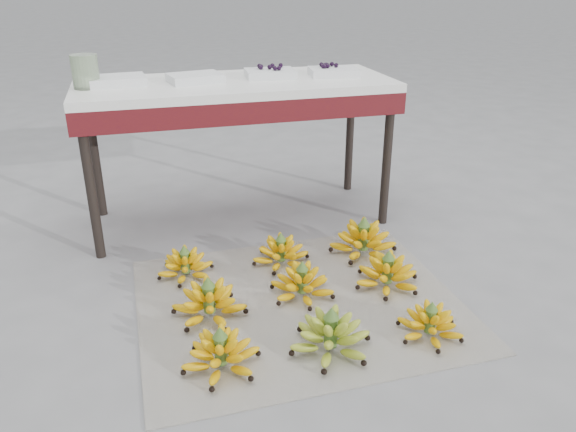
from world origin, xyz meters
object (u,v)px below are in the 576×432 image
object	(u,v)px
bunch_front_center	(331,336)
bunch_mid_right	(387,274)
vendor_table	(236,98)
bunch_mid_left	(209,303)
bunch_front_right	(430,324)
bunch_back_left	(186,265)
bunch_mid_center	(302,284)
glass_jar	(85,72)
bunch_front_left	(221,354)
tray_far_left	(117,80)
newspaper_mat	(299,303)
tray_right	(270,73)
tray_left	(195,78)
tray_far_right	(333,71)
bunch_back_center	(281,253)
bunch_back_right	(363,241)

from	to	relation	value
bunch_front_center	bunch_mid_right	distance (m)	0.51
vendor_table	bunch_mid_left	bearing A→B (deg)	-108.42
bunch_front_right	bunch_back_left	bearing A→B (deg)	137.20
bunch_mid_center	glass_jar	size ratio (longest dim) A/B	2.22
bunch_front_center	bunch_mid_center	xyz separation A→B (m)	(0.01, 0.37, -0.01)
bunch_mid_right	bunch_back_left	xyz separation A→B (m)	(-0.80, 0.31, -0.01)
bunch_front_left	tray_far_left	size ratio (longest dim) A/B	1.02
newspaper_mat	bunch_mid_left	world-z (taller)	bunch_mid_left
bunch_mid_right	tray_right	distance (m)	1.16
bunch_mid_left	tray_right	world-z (taller)	tray_right
bunch_mid_left	tray_left	distance (m)	1.13
bunch_mid_right	tray_left	bearing A→B (deg)	140.27
bunch_back_left	tray_left	world-z (taller)	tray_left
tray_far_left	tray_far_right	size ratio (longest dim) A/B	1.04
tray_far_left	tray_left	bearing A→B (deg)	-4.34
newspaper_mat	bunch_mid_right	world-z (taller)	bunch_mid_right
bunch_front_right	glass_jar	world-z (taller)	glass_jar
bunch_back_left	bunch_back_center	distance (m)	0.42
newspaper_mat	bunch_front_left	bearing A→B (deg)	-139.18
bunch_front_left	bunch_back_right	bearing A→B (deg)	41.93
vendor_table	tray_far_left	bearing A→B (deg)	175.83
newspaper_mat	tray_right	bearing A→B (deg)	82.59
bunch_mid_right	glass_jar	xyz separation A→B (m)	(-1.13, 0.85, 0.74)
bunch_front_center	tray_far_right	world-z (taller)	tray_far_right
bunch_front_left	bunch_back_center	bearing A→B (deg)	61.96
bunch_mid_left	glass_jar	world-z (taller)	glass_jar
vendor_table	bunch_mid_right	bearing A→B (deg)	-62.21
tray_far_right	tray_far_left	bearing A→B (deg)	177.71
bunch_mid_left	tray_far_left	xyz separation A→B (m)	(-0.25, 0.92, 0.68)
bunch_back_left	tray_right	size ratio (longest dim) A/B	1.00
bunch_back_center	tray_left	distance (m)	0.93
bunch_front_left	tray_far_right	xyz separation A→B (m)	(0.80, 1.19, 0.69)
vendor_table	glass_jar	world-z (taller)	glass_jar
bunch_front_left	bunch_back_right	world-z (taller)	bunch_back_right
newspaper_mat	bunch_back_center	distance (m)	0.33
bunch_front_center	bunch_back_right	bearing A→B (deg)	83.83
bunch_front_center	bunch_mid_center	distance (m)	0.37
bunch_front_left	bunch_back_left	size ratio (longest dim) A/B	1.09
bunch_front_left	vendor_table	size ratio (longest dim) A/B	0.18
bunch_mid_center	vendor_table	distance (m)	1.02
bunch_back_center	tray_far_left	world-z (taller)	tray_far_left
vendor_table	tray_left	bearing A→B (deg)	176.15
tray_far_right	bunch_mid_center	bearing A→B (deg)	-116.17
bunch_mid_left	bunch_back_center	bearing A→B (deg)	17.12
newspaper_mat	bunch_mid_right	xyz separation A→B (m)	(0.39, 0.02, 0.06)
bunch_mid_center	glass_jar	world-z (taller)	glass_jar
bunch_mid_center	bunch_front_right	bearing A→B (deg)	-64.55
bunch_mid_left	vendor_table	distance (m)	1.09
bunch_back_center	bunch_front_left	bearing A→B (deg)	-110.15
bunch_mid_center	bunch_back_right	bearing A→B (deg)	17.90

